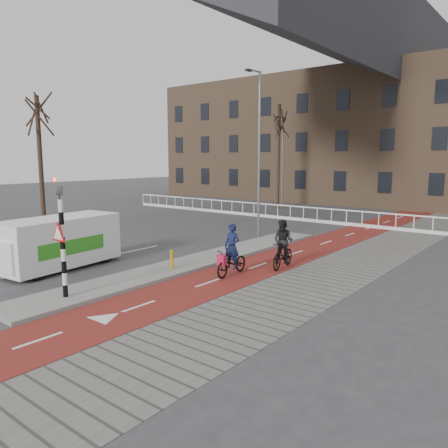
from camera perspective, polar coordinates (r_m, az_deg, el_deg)
The scene contains 15 objects.
ground at distance 14.55m, azimuth -11.90°, elevation -8.25°, with size 120.00×120.00×0.00m, color #38383A.
bike_lane at distance 21.39m, azimuth 12.00°, elevation -2.81°, with size 2.50×60.00×0.01m, color maroon.
sidewalk at distance 20.32m, azimuth 19.08°, elevation -3.70°, with size 3.00×60.00×0.01m, color slate.
curb_island at distance 17.70m, azimuth -3.32°, elevation -4.84°, with size 1.80×16.00×0.12m, color gray.
traffic_signal at distance 13.45m, azimuth -20.45°, elevation -1.29°, with size 0.80×0.80×3.68m.
bollard at distance 16.26m, azimuth -6.83°, elevation -4.61°, with size 0.12×0.12×0.70m, color #CF9C0B.
cyclist_near at distance 15.65m, azimuth 1.04°, elevation -4.47°, with size 0.75×1.81×1.86m.
cyclist_far at distance 16.72m, azimuth 7.71°, elevation -3.16°, with size 0.86×1.78×1.87m.
van at distance 17.75m, azimuth -20.74°, elevation -2.16°, with size 2.32×4.72×1.95m.
railing at distance 30.50m, azimuth 7.02°, elevation 1.28°, with size 28.00×0.10×0.99m.
townhouse_row at distance 43.22m, azimuth 20.35°, elevation 12.94°, with size 46.00×10.00×15.90m.
tree_left at distance 26.83m, azimuth -22.83°, elevation 7.14°, with size 0.26×0.26×7.58m, color black.
tree_mid at distance 36.62m, azimuth 7.12°, elevation 8.67°, with size 0.26×0.26×8.48m, color black.
streetlight_near at distance 22.70m, azimuth 4.60°, elevation 8.79°, with size 0.12×0.12×8.50m, color slate.
streetlight_left at distance 36.73m, azimuth 7.62°, elevation 7.93°, with size 0.12×0.12×7.54m, color slate.
Camera 1 is at (10.82, -8.79, 4.19)m, focal length 35.00 mm.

